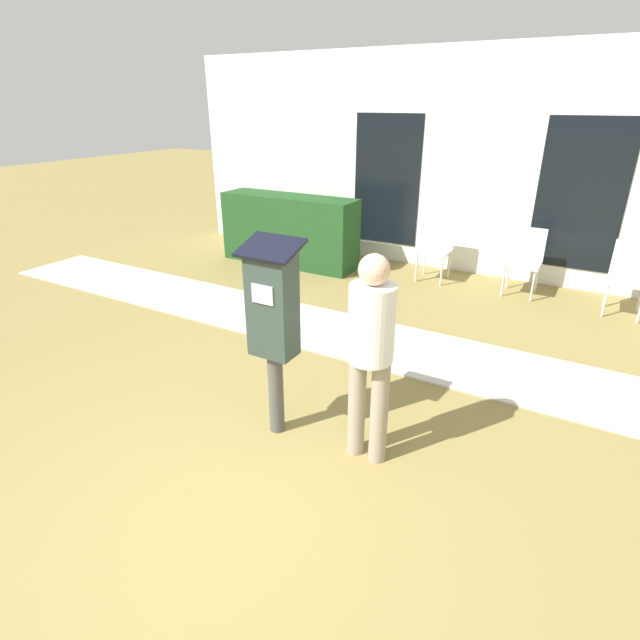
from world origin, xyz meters
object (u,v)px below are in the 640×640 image
object	(u,v)px
parking_meter	(273,315)
person_standing	(371,345)
outdoor_chair_left	(437,244)
outdoor_chair_middle	(525,256)
outdoor_chair_right	(629,273)

from	to	relation	value
parking_meter	person_standing	xyz separation A→B (m)	(0.76, 0.07, -0.09)
parking_meter	outdoor_chair_left	world-z (taller)	parking_meter
outdoor_chair_left	outdoor_chair_middle	size ratio (longest dim) A/B	1.00
outdoor_chair_middle	person_standing	bearing A→B (deg)	-109.66
parking_meter	person_standing	distance (m)	0.77
parking_meter	outdoor_chair_right	distance (m)	4.87
parking_meter	outdoor_chair_right	bearing A→B (deg)	60.47
outdoor_chair_right	person_standing	bearing A→B (deg)	-130.30
parking_meter	outdoor_chair_middle	distance (m)	4.51
parking_meter	person_standing	size ratio (longest dim) A/B	1.01
parking_meter	person_standing	world-z (taller)	parking_meter
person_standing	parking_meter	bearing A→B (deg)	-153.54
person_standing	outdoor_chair_middle	bearing A→B (deg)	106.08
outdoor_chair_left	outdoor_chair_right	distance (m)	2.48
parking_meter	person_standing	bearing A→B (deg)	5.22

